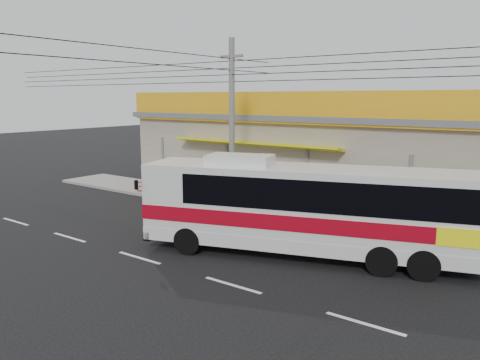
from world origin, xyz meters
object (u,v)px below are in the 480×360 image
object	(u,v)px
motorbike_dark	(186,178)
motorbike_red	(149,184)
coach_bus	(310,205)
utility_pole	(232,70)

from	to	relation	value
motorbike_dark	motorbike_red	bearing A→B (deg)	-169.42
motorbike_red	motorbike_dark	size ratio (longest dim) A/B	0.96
coach_bus	motorbike_red	distance (m)	12.92
motorbike_dark	utility_pole	bearing A→B (deg)	-88.76
coach_bus	motorbike_red	bearing A→B (deg)	143.63
coach_bus	utility_pole	distance (m)	8.06
motorbike_red	utility_pole	world-z (taller)	utility_pole
coach_bus	motorbike_red	world-z (taller)	coach_bus
coach_bus	utility_pole	world-z (taller)	utility_pole
coach_bus	utility_pole	xyz separation A→B (m)	(-5.69, 3.17, 4.75)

